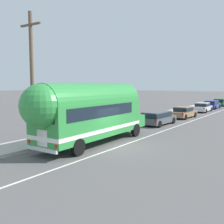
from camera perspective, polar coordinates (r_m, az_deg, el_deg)
The scene contains 10 objects.
ground_plane at distance 17.32m, azimuth 1.24°, elevation -7.55°, with size 300.00×300.00×0.00m, color #565454.
lane_markings at distance 28.60m, azimuth 11.54°, elevation -2.29°, with size 4.00×80.00×0.01m.
sidewalk_slab at distance 28.36m, azimuth 3.55°, elevation -2.11°, with size 2.70×90.00×0.15m, color #ADA89E.
utility_pole at distance 17.50m, azimuth -16.80°, elevation 6.95°, with size 1.80×0.24×8.50m.
painted_bus at distance 17.59m, azimuth -5.03°, elevation 0.26°, with size 2.76×11.36×4.12m.
car_lead at distance 26.90m, azimuth 9.81°, elevation -1.07°, with size 2.04×4.74×1.37m.
car_second at distance 33.26m, azimuth 15.10°, elevation 0.04°, with size 2.05×4.65×1.37m.
car_third at distance 41.50m, azimuth 18.87°, elevation 1.06°, with size 2.06×4.69×1.37m.
car_fourth at distance 47.41m, azimuth 20.67°, elevation 1.62°, with size 2.00×4.67×1.37m.
car_fifth at distance 54.11m, azimuth 22.34°, elevation 2.04°, with size 2.12×4.35×1.37m.
Camera 1 is at (9.25, -14.07, 4.03)m, focal length 42.56 mm.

